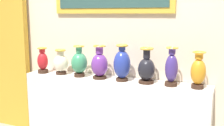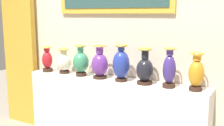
# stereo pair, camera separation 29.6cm
# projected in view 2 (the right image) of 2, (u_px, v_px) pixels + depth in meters

# --- Properties ---
(display_shelf) EXTENTS (2.12, 0.31, 0.83)m
(display_shelf) POSITION_uv_depth(u_px,v_px,m) (112.00, 115.00, 3.07)
(display_shelf) COLOR silver
(display_shelf) RESTS_ON ground_plane
(back_wall) EXTENTS (3.78, 0.14, 3.04)m
(back_wall) POSITION_uv_depth(u_px,v_px,m) (121.00, 15.00, 3.06)
(back_wall) COLOR beige
(back_wall) RESTS_ON ground_plane
(curtain_gold) EXTENTS (0.54, 0.08, 2.05)m
(curtain_gold) POSITION_uv_depth(u_px,v_px,m) (20.00, 51.00, 3.79)
(curtain_gold) COLOR gold
(curtain_gold) RESTS_ON ground_plane
(vase_crimson) EXTENTS (0.12, 0.12, 0.31)m
(vase_crimson) POSITION_uv_depth(u_px,v_px,m) (47.00, 60.00, 3.36)
(vase_crimson) COLOR #382319
(vase_crimson) RESTS_ON display_shelf
(vase_ivory) EXTENTS (0.18, 0.18, 0.30)m
(vase_ivory) POSITION_uv_depth(u_px,v_px,m) (64.00, 62.00, 3.27)
(vase_ivory) COLOR #382319
(vase_ivory) RESTS_ON display_shelf
(vase_jade) EXTENTS (0.18, 0.18, 0.36)m
(vase_jade) POSITION_uv_depth(u_px,v_px,m) (81.00, 62.00, 3.12)
(vase_jade) COLOR #382319
(vase_jade) RESTS_ON display_shelf
(vase_violet) EXTENTS (0.18, 0.18, 0.37)m
(vase_violet) POSITION_uv_depth(u_px,v_px,m) (100.00, 64.00, 3.00)
(vase_violet) COLOR #382319
(vase_violet) RESTS_ON display_shelf
(vase_cobalt) EXTENTS (0.18, 0.18, 0.39)m
(vase_cobalt) POSITION_uv_depth(u_px,v_px,m) (121.00, 64.00, 2.87)
(vase_cobalt) COLOR #382319
(vase_cobalt) RESTS_ON display_shelf
(vase_onyx) EXTENTS (0.17, 0.17, 0.37)m
(vase_onyx) POSITION_uv_depth(u_px,v_px,m) (145.00, 69.00, 2.75)
(vase_onyx) COLOR #382319
(vase_onyx) RESTS_ON display_shelf
(vase_indigo) EXTENTS (0.13, 0.13, 0.39)m
(vase_indigo) POSITION_uv_depth(u_px,v_px,m) (169.00, 70.00, 2.62)
(vase_indigo) COLOR #382319
(vase_indigo) RESTS_ON display_shelf
(vase_amber) EXTENTS (0.14, 0.14, 0.36)m
(vase_amber) POSITION_uv_depth(u_px,v_px,m) (196.00, 73.00, 2.51)
(vase_amber) COLOR #382319
(vase_amber) RESTS_ON display_shelf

